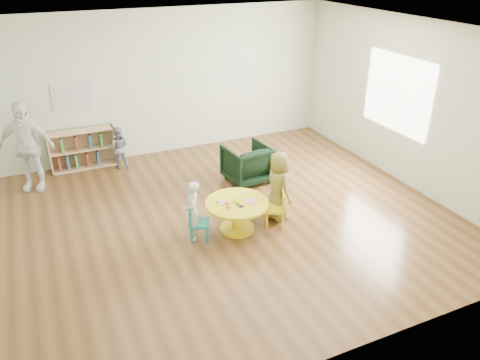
{
  "coord_description": "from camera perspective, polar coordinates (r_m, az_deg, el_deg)",
  "views": [
    {
      "loc": [
        -2.24,
        -5.79,
        3.75
      ],
      "look_at": [
        0.23,
        -0.3,
        0.77
      ],
      "focal_mm": 35.0,
      "sensor_mm": 36.0,
      "label": 1
    }
  ],
  "objects": [
    {
      "name": "adult_caretaker",
      "position": [
        8.62,
        -24.59,
        3.74
      ],
      "size": [
        0.99,
        0.69,
        1.56
      ],
      "primitive_type": "imported",
      "rotation": [
        0.0,
        0.0,
        -0.38
      ],
      "color": "white",
      "rests_on": "ground"
    },
    {
      "name": "toddler",
      "position": [
        9.07,
        -14.59,
        3.85
      ],
      "size": [
        0.47,
        0.41,
        0.81
      ],
      "primitive_type": "imported",
      "rotation": [
        0.0,
        0.0,
        2.83
      ],
      "color": "#19213E",
      "rests_on": "ground"
    },
    {
      "name": "child_right",
      "position": [
        7.06,
        4.69,
        -0.75
      ],
      "size": [
        0.37,
        0.55,
        1.09
      ],
      "primitive_type": "imported",
      "rotation": [
        0.0,
        0.0,
        1.62
      ],
      "color": "gold",
      "rests_on": "ground"
    },
    {
      "name": "child_left",
      "position": [
        6.59,
        -5.78,
        -3.8
      ],
      "size": [
        0.31,
        0.38,
        0.9
      ],
      "primitive_type": "imported",
      "rotation": [
        0.0,
        0.0,
        -1.91
      ],
      "color": "silver",
      "rests_on": "ground"
    },
    {
      "name": "bookshelf",
      "position": [
        9.3,
        -18.73,
        3.59
      ],
      "size": [
        1.2,
        0.3,
        0.75
      ],
      "color": "tan",
      "rests_on": "ground"
    },
    {
      "name": "kid_chair_right",
      "position": [
        6.99,
        4.54,
        -3.33
      ],
      "size": [
        0.38,
        0.38,
        0.54
      ],
      "rotation": [
        0.0,
        0.0,
        1.16
      ],
      "color": "yellow",
      "rests_on": "ground"
    },
    {
      "name": "alphabet_poster",
      "position": [
        9.11,
        -19.64,
        9.58
      ],
      "size": [
        0.74,
        0.01,
        0.54
      ],
      "color": "white",
      "rests_on": "ground"
    },
    {
      "name": "armchair",
      "position": [
        8.28,
        0.85,
        2.02
      ],
      "size": [
        0.79,
        0.81,
        0.67
      ],
      "primitive_type": "imported",
      "rotation": [
        0.0,
        0.0,
        3.24
      ],
      "color": "black",
      "rests_on": "ground"
    },
    {
      "name": "activity_table",
      "position": [
        6.83,
        -0.37,
        -3.76
      ],
      "size": [
        0.93,
        0.93,
        0.51
      ],
      "rotation": [
        0.0,
        0.0,
        0.1
      ],
      "color": "yellow",
      "rests_on": "ground"
    },
    {
      "name": "kid_chair_left",
      "position": [
        6.67,
        -5.34,
        -5.15
      ],
      "size": [
        0.36,
        0.36,
        0.52
      ],
      "rotation": [
        0.0,
        0.0,
        -1.94
      ],
      "color": "#18847E",
      "rests_on": "ground"
    },
    {
      "name": "room",
      "position": [
        6.48,
        -2.92,
        9.69
      ],
      "size": [
        7.1,
        7.0,
        2.8
      ],
      "color": "#56361B",
      "rests_on": "ground"
    }
  ]
}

